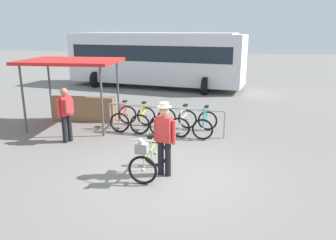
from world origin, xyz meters
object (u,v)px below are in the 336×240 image
at_px(racked_bike_red, 124,117).
at_px(market_stall, 77,85).
at_px(pedestrian_with_backpack, 66,112).
at_px(person_with_featured_bike, 164,136).
at_px(racked_bike_blue, 163,120).
at_px(bus_distant, 155,57).
at_px(featured_bicycle, 148,157).
at_px(racked_bike_teal, 205,124).
at_px(racked_bike_white, 184,122).
at_px(racked_bike_yellow, 143,119).

height_order(racked_bike_red, market_stall, market_stall).
distance_m(pedestrian_with_backpack, market_stall, 2.03).
distance_m(person_with_featured_bike, pedestrian_with_backpack, 3.72).
bearing_deg(racked_bike_blue, bus_distant, 103.99).
height_order(person_with_featured_bike, pedestrian_with_backpack, person_with_featured_bike).
distance_m(racked_bike_blue, person_with_featured_bike, 3.43).
bearing_deg(pedestrian_with_backpack, racked_bike_red, 54.48).
bearing_deg(featured_bicycle, racked_bike_teal, 72.18).
height_order(racked_bike_white, market_stall, market_stall).
distance_m(racked_bike_red, market_stall, 2.02).
xyz_separation_m(featured_bicycle, bus_distant, (-2.40, 11.81, 1.25)).
bearing_deg(bus_distant, racked_bike_blue, -76.01).
distance_m(racked_bike_yellow, market_stall, 2.65).
bearing_deg(pedestrian_with_backpack, person_with_featured_bike, -28.12).
relative_size(racked_bike_blue, racked_bike_teal, 1.01).
height_order(racked_bike_blue, racked_bike_white, same).
relative_size(racked_bike_teal, person_with_featured_bike, 0.66).
xyz_separation_m(racked_bike_red, racked_bike_blue, (1.39, -0.13, 0.00)).
xyz_separation_m(person_with_featured_bike, pedestrian_with_backpack, (-3.28, 1.75, -0.01)).
distance_m(person_with_featured_bike, market_stall, 5.30).
height_order(featured_bicycle, bus_distant, bus_distant).
bearing_deg(bus_distant, featured_bicycle, -78.51).
xyz_separation_m(racked_bike_blue, racked_bike_white, (0.70, -0.07, -0.00)).
relative_size(racked_bike_blue, market_stall, 0.36).
bearing_deg(racked_bike_yellow, racked_bike_teal, -5.43).
xyz_separation_m(bus_distant, market_stall, (-1.04, -7.99, -0.35)).
xyz_separation_m(racked_bike_yellow, racked_bike_teal, (2.09, -0.20, 0.00)).
bearing_deg(bus_distant, person_with_featured_bike, -76.67).
distance_m(racked_bike_blue, pedestrian_with_backpack, 3.08).
bearing_deg(racked_bike_yellow, bus_distant, 99.48).
height_order(racked_bike_white, racked_bike_teal, same).
xyz_separation_m(racked_bike_teal, market_stall, (-4.52, 0.48, 1.03)).
xyz_separation_m(racked_bike_white, racked_bike_teal, (0.70, -0.07, 0.00)).
bearing_deg(racked_bike_blue, market_stall, 173.60).
bearing_deg(racked_bike_blue, person_with_featured_bike, -78.38).
bearing_deg(featured_bicycle, person_with_featured_bike, 23.78).
bearing_deg(racked_bike_yellow, market_stall, 173.33).
height_order(racked_bike_yellow, market_stall, market_stall).
distance_m(person_with_featured_bike, bus_distant, 12.00).
bearing_deg(market_stall, racked_bike_teal, -6.10).
xyz_separation_m(racked_bike_yellow, bus_distant, (-1.38, 8.27, 1.37)).
height_order(racked_bike_red, racked_bike_white, same).
bearing_deg(person_with_featured_bike, racked_bike_teal, 77.35).
bearing_deg(person_with_featured_bike, bus_distant, 103.33).
relative_size(person_with_featured_bike, bus_distant, 0.17).
relative_size(racked_bike_teal, bus_distant, 0.11).
xyz_separation_m(racked_bike_teal, featured_bicycle, (-1.07, -3.33, 0.12)).
distance_m(racked_bike_yellow, pedestrian_with_backpack, 2.56).
relative_size(racked_bike_yellow, pedestrian_with_backpack, 0.70).
xyz_separation_m(pedestrian_with_backpack, market_stall, (-0.52, 1.91, 0.46)).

